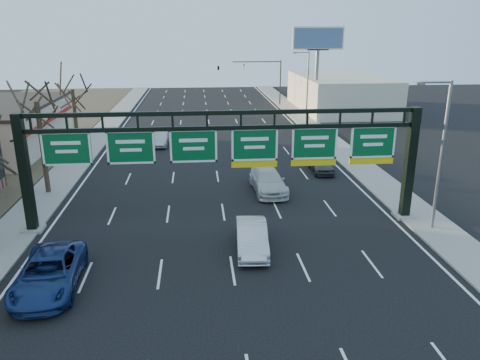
{
  "coord_description": "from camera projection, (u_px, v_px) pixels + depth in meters",
  "views": [
    {
      "loc": [
        -1.61,
        -19.19,
        11.75
      ],
      "look_at": [
        0.86,
        7.0,
        3.2
      ],
      "focal_mm": 35.0,
      "sensor_mm": 36.0,
      "label": 1
    }
  ],
  "objects": [
    {
      "name": "traffic_signal_mast",
      "position": [
        242.0,
        70.0,
        72.83
      ],
      "size": [
        10.16,
        0.54,
        7.0
      ],
      "color": "black",
      "rests_on": "ground"
    },
    {
      "name": "car_grey_far",
      "position": [
        321.0,
        163.0,
        40.05
      ],
      "size": [
        1.8,
        4.24,
        1.43
      ],
      "primitive_type": "imported",
      "rotation": [
        0.0,
        0.0,
        -0.03
      ],
      "color": "#383B3D",
      "rests_on": "ground"
    },
    {
      "name": "sign_gantry",
      "position": [
        227.0,
        153.0,
        28.1
      ],
      "size": [
        24.6,
        1.2,
        7.2
      ],
      "color": "black",
      "rests_on": "ground"
    },
    {
      "name": "car_silver_distant",
      "position": [
        161.0,
        139.0,
        49.07
      ],
      "size": [
        1.64,
        4.39,
        1.43
      ],
      "primitive_type": "imported",
      "rotation": [
        0.0,
        0.0,
        -0.03
      ],
      "color": "#A0A0A4",
      "rests_on": "ground"
    },
    {
      "name": "streetlight_near",
      "position": [
        440.0,
        149.0,
        27.17
      ],
      "size": [
        2.15,
        0.22,
        9.0
      ],
      "color": "slate",
      "rests_on": "sidewalk_right"
    },
    {
      "name": "tree_mid",
      "position": [
        35.0,
        87.0,
        32.58
      ],
      "size": [
        3.6,
        3.6,
        9.24
      ],
      "color": "#31271B",
      "rests_on": "sidewalk_left"
    },
    {
      "name": "tree_far",
      "position": [
        71.0,
        78.0,
        42.16
      ],
      "size": [
        3.6,
        3.6,
        8.86
      ],
      "color": "#31271B",
      "rests_on": "sidewalk_left"
    },
    {
      "name": "ground",
      "position": [
        236.0,
        291.0,
        21.95
      ],
      "size": [
        160.0,
        160.0,
        0.0
      ],
      "primitive_type": "plane",
      "color": "black",
      "rests_on": "ground"
    },
    {
      "name": "streetlight_far",
      "position": [
        307.0,
        83.0,
        59.36
      ],
      "size": [
        2.15,
        0.22,
        9.0
      ],
      "color": "slate",
      "rests_on": "sidewalk_right"
    },
    {
      "name": "billboard_right",
      "position": [
        318.0,
        49.0,
        63.07
      ],
      "size": [
        7.0,
        0.5,
        12.0
      ],
      "color": "slate",
      "rests_on": "ground"
    },
    {
      "name": "car_white_wagon",
      "position": [
        268.0,
        181.0,
        35.18
      ],
      "size": [
        2.58,
        5.76,
        1.64
      ],
      "primitive_type": "imported",
      "rotation": [
        0.0,
        0.0,
        0.05
      ],
      "color": "silver",
      "rests_on": "ground"
    },
    {
      "name": "sidewalk_left",
      "position": [
        66.0,
        173.0,
        39.72
      ],
      "size": [
        3.0,
        120.0,
        0.12
      ],
      "primitive_type": "cube",
      "color": "gray",
      "rests_on": "ground"
    },
    {
      "name": "building_right_distant",
      "position": [
        340.0,
        93.0,
        70.3
      ],
      "size": [
        12.0,
        20.0,
        5.0
      ],
      "primitive_type": "cube",
      "color": "beige",
      "rests_on": "ground"
    },
    {
      "name": "sidewalk_right",
      "position": [
        359.0,
        165.0,
        42.01
      ],
      "size": [
        3.0,
        120.0,
        0.12
      ],
      "primitive_type": "cube",
      "color": "gray",
      "rests_on": "ground"
    },
    {
      "name": "car_silver_sedan",
      "position": [
        252.0,
        237.0,
        25.75
      ],
      "size": [
        1.95,
        4.83,
        1.56
      ],
      "primitive_type": "imported",
      "rotation": [
        0.0,
        0.0,
        -0.06
      ],
      "color": "#B9BABF",
      "rests_on": "ground"
    },
    {
      "name": "lane_markings",
      "position": [
        216.0,
        169.0,
        40.88
      ],
      "size": [
        21.6,
        120.0,
        0.01
      ],
      "primitive_type": "cube",
      "color": "white",
      "rests_on": "ground"
    },
    {
      "name": "car_blue_suv",
      "position": [
        49.0,
        273.0,
        21.95
      ],
      "size": [
        3.03,
        6.06,
        1.65
      ],
      "primitive_type": "imported",
      "rotation": [
        0.0,
        0.0,
        0.05
      ],
      "color": "navy",
      "rests_on": "ground"
    }
  ]
}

